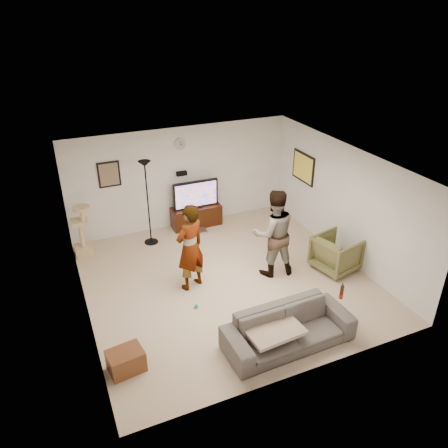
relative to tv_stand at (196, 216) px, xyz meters
name	(u,v)px	position (x,y,z in m)	size (l,w,h in m)	color
floor	(226,280)	(-0.27, -2.50, -0.27)	(5.50, 5.50, 0.02)	tan
ceiling	(227,163)	(-0.27, -2.50, 2.25)	(5.50, 5.50, 0.02)	white
wall_back	(181,178)	(-0.27, 0.25, 0.99)	(5.50, 0.04, 2.50)	silver
wall_front	(305,309)	(-0.27, -5.25, 0.99)	(5.50, 0.04, 2.50)	silver
wall_left	(79,256)	(-3.02, -2.50, 0.99)	(0.04, 5.50, 2.50)	silver
wall_right	(344,202)	(2.48, -2.50, 0.99)	(0.04, 5.50, 2.50)	silver
wall_clock	(180,144)	(-0.27, 0.22, 1.84)	(0.26, 0.26, 0.04)	white
wall_speaker	(182,173)	(-0.27, 0.19, 1.12)	(0.25, 0.10, 0.10)	black
picture_back	(109,174)	(-1.97, 0.23, 1.34)	(0.42, 0.03, 0.52)	brown
picture_right	(303,167)	(2.46, -0.90, 1.24)	(0.03, 0.78, 0.62)	yellow
tv_stand	(196,216)	(0.00, 0.00, 0.00)	(1.25, 0.45, 0.52)	black
console_box	(198,232)	(-0.10, -0.40, -0.22)	(0.40, 0.30, 0.07)	silver
tv	(196,194)	(0.00, 0.00, 0.60)	(1.15, 0.08, 0.68)	black
tv_screen	(196,195)	(0.00, -0.04, 0.60)	(1.05, 0.01, 0.60)	orange
floor_lamp	(148,204)	(-1.28, -0.39, 0.75)	(0.32, 0.32, 2.02)	black
cat_tree	(81,231)	(-2.80, -0.30, 0.34)	(0.38, 0.38, 1.19)	tan
person_left	(190,247)	(-1.00, -2.42, 0.64)	(0.65, 0.43, 1.79)	#A4A4A9
person_right	(273,233)	(0.71, -2.62, 0.67)	(0.91, 0.71, 1.86)	#445E9E
sofa	(289,329)	(-0.09, -4.61, 0.06)	(2.16, 0.85, 0.63)	#4E4845
throw_blanket	(273,328)	(-0.39, -4.61, 0.17)	(0.90, 0.70, 0.06)	tan
beer_bottle	(342,292)	(0.91, -4.61, 0.50)	(0.06, 0.06, 0.25)	#3A1A0D
armchair	(336,253)	(2.00, -3.04, 0.12)	(0.82, 0.84, 0.76)	brown
side_table	(126,361)	(-2.67, -4.11, -0.08)	(0.54, 0.40, 0.36)	#5B321B
toy_ball	(196,306)	(-1.16, -3.12, -0.22)	(0.08, 0.08, 0.08)	#0B8F88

